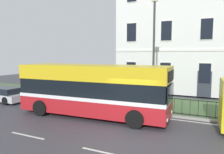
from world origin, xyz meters
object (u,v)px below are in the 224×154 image
street_lamp_post (154,46)px  georgian_townhouse (209,20)px  single_decker_bus (93,89)px  parked_hatchback_00 (4,94)px

street_lamp_post → georgian_townhouse: bearing=75.2°
street_lamp_post → single_decker_bus: bearing=-136.0°
parked_hatchback_00 → street_lamp_post: bearing=-166.6°
georgian_townhouse → single_decker_bus: bearing=-112.8°
georgian_townhouse → single_decker_bus: size_ratio=1.81×
georgian_townhouse → parked_hatchback_00: 20.61m
single_decker_bus → street_lamp_post: (2.90, 2.80, 2.64)m
single_decker_bus → parked_hatchback_00: single_decker_bus is taller
parked_hatchback_00 → georgian_townhouse: bearing=-135.3°
parked_hatchback_00 → street_lamp_post: (11.43, 2.33, 3.71)m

